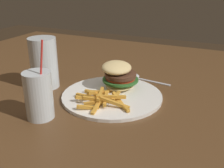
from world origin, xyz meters
name	(u,v)px	position (x,y,z in m)	size (l,w,h in m)	color
dining_table	(53,115)	(0.00, 0.00, 0.62)	(1.53, 1.40, 0.71)	brown
meal_plate_near	(115,87)	(0.06, -0.21, 0.74)	(0.31, 0.31, 0.10)	white
beer_glass	(44,64)	(0.02, 0.04, 0.79)	(0.09, 0.09, 0.17)	silver
juice_glass	(39,96)	(-0.16, -0.08, 0.77)	(0.07, 0.07, 0.21)	silver
spoon	(134,76)	(0.22, -0.21, 0.72)	(0.05, 0.18, 0.02)	silver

